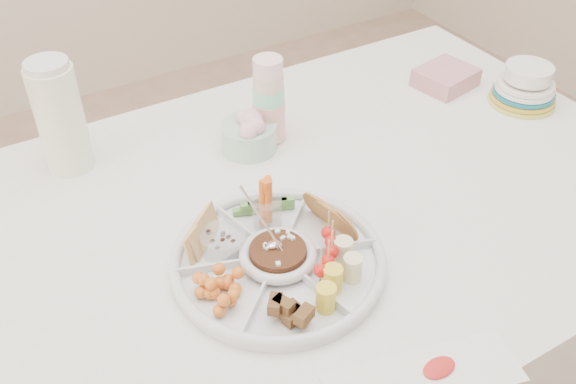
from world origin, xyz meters
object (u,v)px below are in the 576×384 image
dining_table (312,318)px  party_tray (278,258)px  thermos (59,115)px  plate_stack (526,84)px

dining_table → party_tray: party_tray is taller
thermos → plate_stack: 1.09m
dining_table → plate_stack: bearing=4.8°
party_tray → thermos: thermos is taller
dining_table → plate_stack: (0.64, 0.05, 0.43)m
party_tray → thermos: (-0.23, 0.50, 0.10)m
thermos → party_tray: bearing=-65.0°
dining_table → plate_stack: 0.77m
thermos → plate_stack: bearing=-16.7°
party_tray → plate_stack: size_ratio=2.35×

